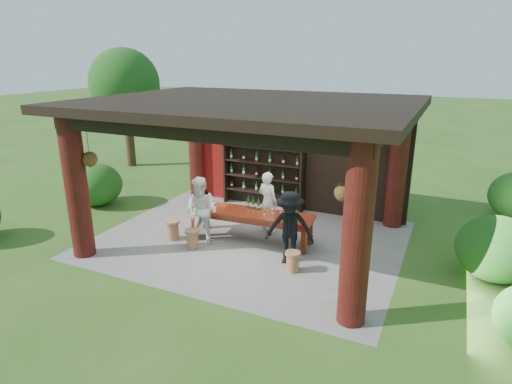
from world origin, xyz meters
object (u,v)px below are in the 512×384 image
at_px(tasting_table, 251,216).
at_px(host, 268,202).
at_px(stool_near_left, 193,238).
at_px(stool_near_right, 293,261).
at_px(guest_woman, 202,211).
at_px(stool_far_left, 173,229).
at_px(napkin_basket, 210,206).
at_px(guest_man, 290,228).
at_px(wine_shelf, 263,171).

xyz_separation_m(tasting_table, host, (0.14, 0.71, 0.18)).
relative_size(stool_near_left, stool_near_right, 1.07).
xyz_separation_m(host, guest_woman, (-1.16, -1.39, 0.03)).
xyz_separation_m(stool_near_left, stool_far_left, (-0.75, 0.24, 0.01)).
xyz_separation_m(host, napkin_basket, (-1.21, -0.90, 0.01)).
bearing_deg(stool_near_right, guest_man, 121.55).
bearing_deg(stool_near_left, stool_far_left, 162.36).
bearing_deg(host, stool_far_left, 53.25).
bearing_deg(guest_man, napkin_basket, 153.62).
bearing_deg(wine_shelf, napkin_basket, -96.32).
height_order(tasting_table, stool_near_right, tasting_table).
xyz_separation_m(wine_shelf, stool_far_left, (-1.05, -3.26, -0.87)).
height_order(stool_far_left, host, host).
xyz_separation_m(wine_shelf, stool_near_right, (2.30, -3.57, -0.90)).
bearing_deg(wine_shelf, tasting_table, -72.50).
height_order(host, guest_woman, guest_woman).
bearing_deg(host, tasting_table, 94.12).
xyz_separation_m(wine_shelf, napkin_basket, (-0.29, -2.64, -0.32)).
bearing_deg(stool_near_right, napkin_basket, 160.40).
bearing_deg(napkin_basket, guest_woman, -83.85).
xyz_separation_m(stool_near_left, stool_near_right, (2.60, -0.07, -0.02)).
relative_size(stool_near_right, napkin_basket, 1.72).
bearing_deg(stool_near_left, guest_man, 6.89).
xyz_separation_m(wine_shelf, guest_woman, (-0.24, -3.13, -0.29)).
bearing_deg(guest_man, stool_far_left, 167.96).
bearing_deg(guest_man, stool_near_right, -71.39).
xyz_separation_m(tasting_table, stool_near_left, (-1.07, -1.05, -0.38)).
xyz_separation_m(tasting_table, guest_woman, (-1.01, -0.68, 0.21)).
height_order(stool_near_left, guest_woman, guest_woman).
height_order(stool_near_left, guest_man, guest_man).
xyz_separation_m(tasting_table, stool_far_left, (-1.82, -0.81, -0.36)).
xyz_separation_m(host, guest_man, (1.17, -1.47, 0.03)).
xyz_separation_m(wine_shelf, host, (0.92, -1.75, -0.33)).
bearing_deg(stool_far_left, stool_near_left, -17.64).
bearing_deg(wine_shelf, stool_near_left, -94.84).
distance_m(tasting_table, napkin_basket, 1.10).
height_order(tasting_table, stool_near_left, tasting_table).
bearing_deg(guest_woman, guest_man, -6.48).
relative_size(stool_near_left, host, 0.29).
xyz_separation_m(stool_near_right, guest_man, (-0.22, 0.36, 0.60)).
bearing_deg(wine_shelf, guest_man, -57.03).
height_order(stool_near_left, stool_near_right, stool_near_left).
bearing_deg(stool_far_left, stool_near_right, -5.24).
xyz_separation_m(tasting_table, napkin_basket, (-1.07, -0.19, 0.19)).
bearing_deg(guest_woman, stool_near_left, -103.20).
distance_m(tasting_table, stool_far_left, 2.02).
distance_m(stool_near_left, host, 2.21).
bearing_deg(wine_shelf, guest_woman, -94.39).
bearing_deg(stool_near_right, stool_near_left, 178.49).
bearing_deg(stool_near_right, wine_shelf, 122.83).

